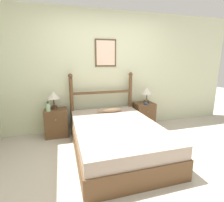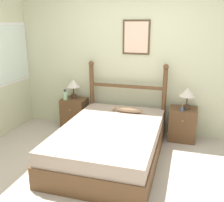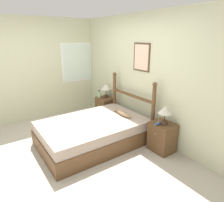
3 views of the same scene
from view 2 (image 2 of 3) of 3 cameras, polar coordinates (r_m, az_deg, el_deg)
ground_plane at (r=3.48m, az=-2.03°, el=-16.56°), size 16.00×16.00×0.00m
wall_back at (r=4.63m, az=4.63°, el=8.80°), size 6.40×0.08×2.55m
bed at (r=3.85m, az=-0.34°, el=-8.98°), size 1.38×2.07×0.49m
headboard at (r=4.60m, az=3.21°, el=1.33°), size 1.39×0.09×1.26m
nightstand_left at (r=4.96m, az=-8.15°, el=-2.63°), size 0.44×0.38×0.56m
nightstand_right at (r=4.55m, az=15.08°, el=-4.88°), size 0.44×0.38×0.56m
table_lamp_left at (r=4.86m, az=-8.40°, el=3.58°), size 0.25×0.25×0.36m
table_lamp_right at (r=4.36m, az=16.11°, el=1.57°), size 0.25×0.25×0.36m
bottle at (r=4.82m, az=-10.16°, el=1.28°), size 0.08×0.08×0.20m
model_boat at (r=4.35m, az=15.08°, el=-1.71°), size 0.06×0.21×0.15m
fish_pillow at (r=4.32m, az=3.53°, el=-1.91°), size 0.51×0.11×0.09m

